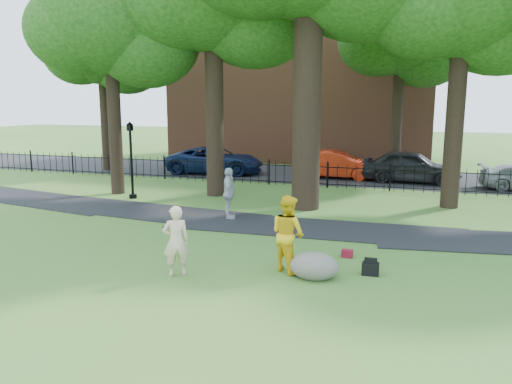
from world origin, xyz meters
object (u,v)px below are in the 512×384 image
(woman, at_px, (176,241))
(lamppost, at_px, (131,161))
(boulder, at_px, (314,264))
(man, at_px, (288,234))
(red_sedan, at_px, (336,165))

(woman, relative_size, lamppost, 0.53)
(boulder, distance_m, lamppost, 12.20)
(woman, bearing_deg, boulder, 162.97)
(woman, bearing_deg, man, 172.49)
(boulder, bearing_deg, man, 159.70)
(man, bearing_deg, woman, 59.56)
(woman, relative_size, man, 0.90)
(woman, distance_m, lamppost, 10.47)
(woman, relative_size, red_sedan, 0.38)
(woman, distance_m, man, 2.79)
(lamppost, distance_m, red_sedan, 11.40)
(lamppost, relative_size, red_sedan, 0.72)
(woman, bearing_deg, red_sedan, -126.91)
(boulder, xyz_separation_m, lamppost, (-9.63, 7.38, 1.30))
(woman, height_order, red_sedan, woman)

